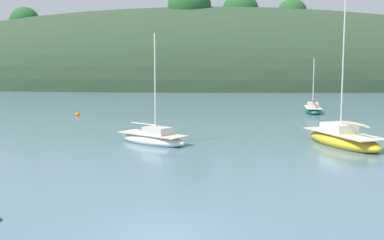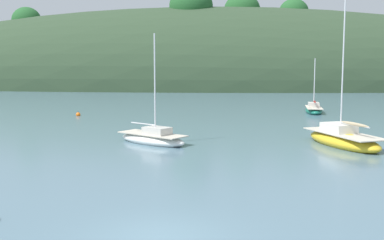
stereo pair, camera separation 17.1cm
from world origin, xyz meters
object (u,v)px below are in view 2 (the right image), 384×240
object	(u,v)px
sailboat_navy_dinghy	(343,139)
mooring_buoy_inner	(78,115)
sailboat_teal_outer	(314,110)
sailboat_red_portside	(153,138)

from	to	relation	value
sailboat_navy_dinghy	mooring_buoy_inner	xyz separation A→B (m)	(-21.59, 15.63, -0.29)
mooring_buoy_inner	sailboat_navy_dinghy	bearing A→B (deg)	-35.90
sailboat_navy_dinghy	sailboat_teal_outer	bearing A→B (deg)	84.46
sailboat_navy_dinghy	sailboat_red_portside	size ratio (longest dim) A/B	1.30
sailboat_teal_outer	sailboat_navy_dinghy	bearing A→B (deg)	-95.54
sailboat_navy_dinghy	sailboat_red_portside	xyz separation A→B (m)	(-12.24, 0.23, -0.08)
sailboat_teal_outer	sailboat_red_portside	world-z (taller)	sailboat_red_portside
sailboat_teal_outer	sailboat_navy_dinghy	distance (m)	19.75
sailboat_teal_outer	mooring_buoy_inner	size ratio (longest dim) A/B	10.67
sailboat_red_portside	sailboat_teal_outer	bearing A→B (deg)	53.93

